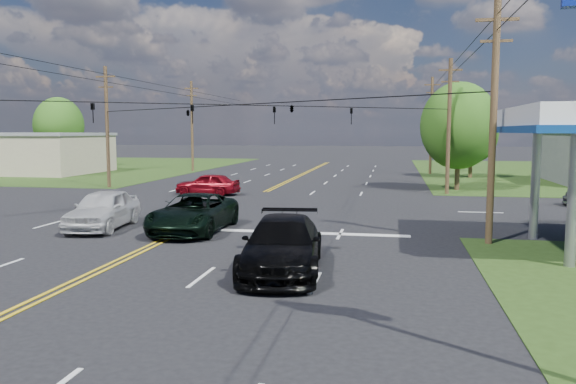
% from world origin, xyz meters
% --- Properties ---
extents(ground, '(280.00, 280.00, 0.00)m').
position_xyz_m(ground, '(0.00, 12.00, 0.00)').
color(ground, black).
rests_on(ground, ground).
extents(grass_nw, '(46.00, 48.00, 0.03)m').
position_xyz_m(grass_nw, '(-35.00, 44.00, 0.00)').
color(grass_nw, '#243C13').
rests_on(grass_nw, ground).
extents(stop_bar, '(10.00, 0.50, 0.02)m').
position_xyz_m(stop_bar, '(5.00, 4.00, 0.00)').
color(stop_bar, silver).
rests_on(stop_bar, ground).
extents(retail_nw, '(16.00, 11.00, 4.00)m').
position_xyz_m(retail_nw, '(-30.00, 34.00, 2.00)').
color(retail_nw, tan).
rests_on(retail_nw, ground).
extents(pole_se, '(1.60, 0.28, 9.50)m').
position_xyz_m(pole_se, '(13.00, 3.00, 4.92)').
color(pole_se, '#3F2D1B').
rests_on(pole_se, ground).
extents(pole_nw, '(1.60, 0.28, 9.50)m').
position_xyz_m(pole_nw, '(-13.00, 21.00, 4.92)').
color(pole_nw, '#3F2D1B').
rests_on(pole_nw, ground).
extents(pole_ne, '(1.60, 0.28, 9.50)m').
position_xyz_m(pole_ne, '(13.00, 21.00, 4.92)').
color(pole_ne, '#3F2D1B').
rests_on(pole_ne, ground).
extents(pole_left_far, '(1.60, 0.28, 10.00)m').
position_xyz_m(pole_left_far, '(-13.00, 40.00, 5.17)').
color(pole_left_far, '#3F2D1B').
rests_on(pole_left_far, ground).
extents(pole_right_far, '(1.60, 0.28, 10.00)m').
position_xyz_m(pole_right_far, '(13.00, 40.00, 5.17)').
color(pole_right_far, '#3F2D1B').
rests_on(pole_right_far, ground).
extents(span_wire_signals, '(26.00, 18.00, 1.13)m').
position_xyz_m(span_wire_signals, '(0.00, 12.00, 6.00)').
color(span_wire_signals, black).
rests_on(span_wire_signals, ground).
extents(power_lines, '(26.04, 100.00, 0.64)m').
position_xyz_m(power_lines, '(0.00, 10.00, 8.60)').
color(power_lines, black).
rests_on(power_lines, ground).
extents(tree_right_a, '(5.70, 5.70, 8.18)m').
position_xyz_m(tree_right_a, '(14.00, 24.00, 4.87)').
color(tree_right_a, '#3F2D1B').
rests_on(tree_right_a, ground).
extents(tree_right_b, '(4.94, 4.94, 7.09)m').
position_xyz_m(tree_right_b, '(16.50, 36.00, 4.22)').
color(tree_right_b, '#3F2D1B').
rests_on(tree_right_b, ground).
extents(tree_far_l, '(6.08, 6.08, 8.72)m').
position_xyz_m(tree_far_l, '(-32.00, 44.00, 5.19)').
color(tree_far_l, '#3F2D1B').
rests_on(tree_far_l, ground).
extents(pickup_dkgreen, '(2.81, 6.04, 1.67)m').
position_xyz_m(pickup_dkgreen, '(0.50, 3.50, 0.84)').
color(pickup_dkgreen, black).
rests_on(pickup_dkgreen, ground).
extents(suv_black, '(3.00, 6.15, 1.72)m').
position_xyz_m(suv_black, '(5.80, -2.83, 0.86)').
color(suv_black, black).
rests_on(suv_black, ground).
extents(pickup_white, '(2.73, 5.48, 1.79)m').
position_xyz_m(pickup_white, '(-3.87, 3.49, 0.90)').
color(pickup_white, silver).
rests_on(pickup_white, ground).
extents(sedan_red, '(4.53, 1.92, 1.53)m').
position_xyz_m(sedan_red, '(-3.60, 17.50, 0.76)').
color(sedan_red, maroon).
rests_on(sedan_red, ground).
extents(polesign_ne, '(1.99, 1.04, 7.48)m').
position_xyz_m(polesign_ne, '(14.58, 28.62, 5.75)').
color(polesign_ne, '#A5A5AA').
rests_on(polesign_ne, ground).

